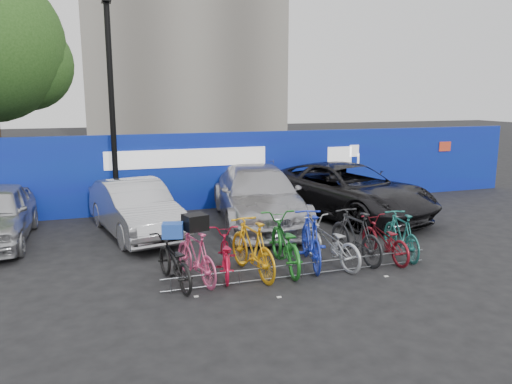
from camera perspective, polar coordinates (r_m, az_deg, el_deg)
name	(u,v)px	position (r m, az deg, el deg)	size (l,w,h in m)	color
ground	(291,267)	(10.59, 3.99, -8.58)	(100.00, 100.00, 0.00)	black
hoarding	(220,170)	(15.86, -4.19, 2.49)	(22.00, 0.18, 2.40)	#0A2B95
lamppost	(112,105)	(14.63, -16.15, 9.51)	(0.25, 0.50, 6.11)	black
bike_rack	(302,269)	(10.02, 5.33, -8.79)	(5.60, 0.03, 0.30)	#595B60
car_1	(135,208)	(13.18, -13.64, -1.81)	(1.47, 4.20, 1.39)	#AAAAAF
car_2	(258,196)	(13.94, 0.28, -0.43)	(2.19, 5.39, 1.56)	#B0AFB5
car_3	(347,190)	(15.01, 10.32, 0.20)	(2.58, 5.60, 1.56)	black
bike_0	(174,261)	(9.63, -9.39, -7.80)	(0.62, 1.78, 0.93)	black
bike_1	(196,256)	(9.73, -6.88, -7.24)	(0.48, 1.71, 1.03)	#E75085
bike_2	(225,254)	(10.00, -3.58, -7.07)	(0.59, 1.70, 0.90)	red
bike_3	(252,247)	(9.94, -0.42, -6.35)	(0.54, 1.93, 1.16)	#ECA413
bike_4	(284,243)	(10.35, 3.26, -5.82)	(0.73, 2.11, 1.11)	#1C7220
bike_5	(311,239)	(10.55, 6.30, -5.37)	(0.55, 1.95, 1.17)	#1C31BC
bike_6	(330,242)	(10.68, 8.48, -5.73)	(0.65, 1.88, 0.99)	#A4A7AB
bike_7	(356,235)	(11.05, 11.32, -4.87)	(0.53, 1.88, 1.13)	#242427
bike_8	(384,239)	(11.27, 14.45, -5.26)	(0.61, 1.74, 0.91)	maroon
bike_9	(401,234)	(11.55, 16.25, -4.68)	(0.48, 1.70, 1.02)	#217069
cargo_crate	(173,230)	(9.45, -9.50, -4.33)	(0.38, 0.29, 0.27)	#224CB3
cargo_topcase	(195,222)	(9.54, -6.97, -3.44)	(0.42, 0.37, 0.31)	black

